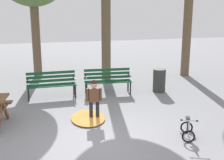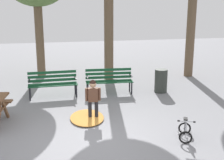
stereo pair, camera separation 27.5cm
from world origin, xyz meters
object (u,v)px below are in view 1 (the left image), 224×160
object	(u,v)px
trash_bin	(159,80)
park_bench_left	(108,79)
park_bench_far_left	(51,82)
kids_bicycle	(188,130)
child_standing	(94,96)

from	to	relation	value
trash_bin	park_bench_left	bearing A→B (deg)	172.19
park_bench_far_left	kids_bicycle	bearing A→B (deg)	-53.74
park_bench_left	kids_bicycle	bearing A→B (deg)	-75.99
child_standing	kids_bicycle	world-z (taller)	child_standing
child_standing	park_bench_left	bearing A→B (deg)	68.47
kids_bicycle	trash_bin	bearing A→B (deg)	77.60
park_bench_far_left	trash_bin	bearing A→B (deg)	-3.64
park_bench_far_left	trash_bin	distance (m)	3.72
park_bench_left	kids_bicycle	distance (m)	4.09
park_bench_far_left	trash_bin	xyz separation A→B (m)	(3.71, -0.24, -0.10)
trash_bin	child_standing	bearing A→B (deg)	-143.00
kids_bicycle	trash_bin	distance (m)	3.81
park_bench_far_left	park_bench_left	size ratio (longest dim) A/B	0.99
park_bench_left	kids_bicycle	xyz separation A→B (m)	(0.99, -3.96, -0.31)
kids_bicycle	park_bench_left	bearing A→B (deg)	104.01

